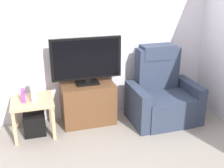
# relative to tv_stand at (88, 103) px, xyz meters

# --- Properties ---
(ground_plane) EXTENTS (6.40, 6.40, 0.00)m
(ground_plane) POSITION_rel_tv_stand_xyz_m (0.10, -0.86, -0.30)
(ground_plane) COLOR gray
(wall_back) EXTENTS (6.40, 0.06, 2.60)m
(wall_back) POSITION_rel_tv_stand_xyz_m (0.10, 0.27, 1.00)
(wall_back) COLOR silver
(wall_back) RESTS_ON ground
(tv_stand) EXTENTS (0.75, 0.42, 0.59)m
(tv_stand) POSITION_rel_tv_stand_xyz_m (0.00, 0.00, 0.00)
(tv_stand) COLOR brown
(tv_stand) RESTS_ON ground
(television) EXTENTS (0.98, 0.20, 0.66)m
(television) POSITION_rel_tv_stand_xyz_m (0.00, 0.02, 0.64)
(television) COLOR black
(television) RESTS_ON tv_stand
(recliner_armchair) EXTENTS (0.98, 0.78, 1.08)m
(recliner_armchair) POSITION_rel_tv_stand_xyz_m (1.07, -0.20, 0.07)
(recliner_armchair) COLOR #2D384C
(recliner_armchair) RESTS_ON ground
(side_table) EXTENTS (0.54, 0.54, 0.50)m
(side_table) POSITION_rel_tv_stand_xyz_m (-0.77, -0.10, 0.12)
(side_table) COLOR tan
(side_table) RESTS_ON ground
(subwoofer_box) EXTENTS (0.28, 0.28, 0.28)m
(subwoofer_box) POSITION_rel_tv_stand_xyz_m (-0.77, -0.10, -0.16)
(subwoofer_box) COLOR black
(subwoofer_box) RESTS_ON ground
(book_upright) EXTENTS (0.04, 0.11, 0.16)m
(book_upright) POSITION_rel_tv_stand_xyz_m (-0.87, -0.12, 0.28)
(book_upright) COLOR purple
(book_upright) RESTS_ON side_table
(game_console) EXTENTS (0.07, 0.20, 0.27)m
(game_console) POSITION_rel_tv_stand_xyz_m (-0.74, -0.09, 0.33)
(game_console) COLOR white
(game_console) RESTS_ON side_table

